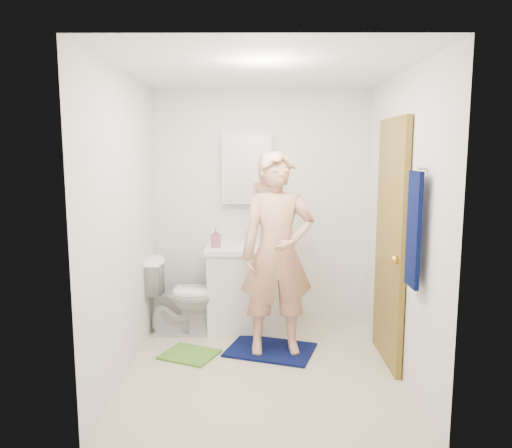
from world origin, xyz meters
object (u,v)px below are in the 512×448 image
(medicine_cabinet, at_px, (247,169))
(towel, at_px, (414,230))
(toilet, at_px, (184,295))
(toothbrush_cup, at_px, (269,239))
(soap_dispenser, at_px, (216,238))
(man, at_px, (277,254))
(vanity_cabinet, at_px, (247,290))

(medicine_cabinet, distance_m, towel, 2.11)
(toilet, height_order, toothbrush_cup, toothbrush_cup)
(soap_dispenser, xyz_separation_m, man, (0.58, -0.56, -0.04))
(man, bearing_deg, soap_dispenser, 130.49)
(soap_dispenser, bearing_deg, man, -43.88)
(toothbrush_cup, bearing_deg, toilet, -163.30)
(towel, bearing_deg, medicine_cabinet, 124.61)
(vanity_cabinet, height_order, soap_dispenser, soap_dispenser)
(medicine_cabinet, relative_size, soap_dispenser, 3.74)
(towel, bearing_deg, soap_dispenser, 136.41)
(medicine_cabinet, xyz_separation_m, towel, (1.18, -1.71, -0.35))
(medicine_cabinet, distance_m, toothbrush_cup, 0.74)
(medicine_cabinet, height_order, toothbrush_cup, medicine_cabinet)
(vanity_cabinet, relative_size, toothbrush_cup, 6.55)
(soap_dispenser, bearing_deg, medicine_cabinet, 45.12)
(medicine_cabinet, distance_m, toilet, 1.41)
(soap_dispenser, bearing_deg, towel, -43.59)
(soap_dispenser, relative_size, toothbrush_cup, 1.53)
(soap_dispenser, height_order, toothbrush_cup, soap_dispenser)
(towel, height_order, toilet, towel)
(soap_dispenser, distance_m, toothbrush_cup, 0.56)
(vanity_cabinet, relative_size, soap_dispenser, 4.27)
(medicine_cabinet, bearing_deg, towel, -55.39)
(soap_dispenser, bearing_deg, toilet, -169.96)
(vanity_cabinet, xyz_separation_m, soap_dispenser, (-0.30, -0.08, 0.54))
(towel, xyz_separation_m, toothbrush_cup, (-0.96, 1.60, -0.35))
(soap_dispenser, distance_m, man, 0.81)
(toilet, bearing_deg, medicine_cabinet, -62.01)
(towel, relative_size, man, 0.46)
(vanity_cabinet, height_order, medicine_cabinet, medicine_cabinet)
(toilet, xyz_separation_m, man, (0.89, -0.50, 0.52))
(towel, xyz_separation_m, man, (-0.90, 0.85, -0.35))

